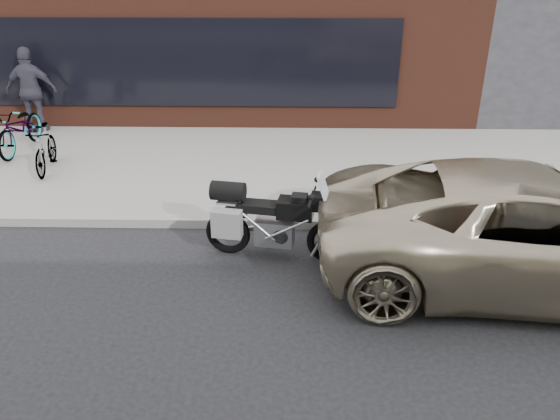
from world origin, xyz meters
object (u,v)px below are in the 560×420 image
at_px(bicycle_rear, 45,149).
at_px(cafe_patron_right, 32,90).
at_px(minivan, 533,229).
at_px(bicycle_front, 20,128).
at_px(motorcycle, 268,221).

xyz_separation_m(bicycle_rear, cafe_patron_right, (-1.23, 2.47, 0.54)).
relative_size(minivan, bicycle_front, 2.97).
relative_size(bicycle_front, cafe_patron_right, 0.97).
bearing_deg(bicycle_front, motorcycle, -36.23).
bearing_deg(cafe_patron_right, motorcycle, 134.02).
bearing_deg(cafe_patron_right, bicycle_front, 97.91).
bearing_deg(minivan, bicycle_front, 67.87).
bearing_deg(bicycle_rear, bicycle_front, 122.27).
xyz_separation_m(minivan, cafe_patron_right, (-9.22, 6.00, 0.35)).
height_order(bicycle_front, bicycle_rear, bicycle_front).
bearing_deg(motorcycle, minivan, 1.16).
bearing_deg(motorcycle, cafe_patron_right, 145.83).
distance_m(bicycle_front, cafe_patron_right, 1.44).
height_order(motorcycle, minivan, minivan).
bearing_deg(bicycle_rear, motorcycle, -42.89).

